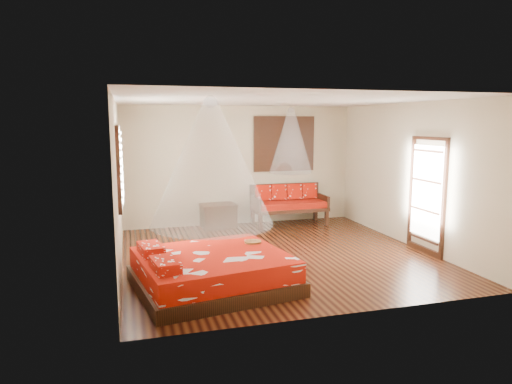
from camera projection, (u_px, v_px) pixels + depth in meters
The scene contains 10 objects.
room at pixel (277, 179), 8.21m from camera, with size 5.54×5.54×2.84m.
bed at pixel (212, 271), 6.72m from camera, with size 2.46×2.30×0.64m.
daybed at pixel (288, 202), 10.90m from camera, with size 1.76×0.78×0.94m.
storage_chest at pixel (218, 216), 10.54m from camera, with size 0.84×0.64×0.55m.
shutter_panel at pixel (284, 144), 11.01m from camera, with size 1.52×0.06×1.32m.
window_left at pixel (120, 166), 7.62m from camera, with size 0.10×1.74×1.34m.
glazed_door at pixel (427, 196), 8.42m from camera, with size 0.08×1.02×2.16m.
wine_tray at pixel (253, 239), 7.32m from camera, with size 0.27×0.27×0.22m.
mosquito_net_main at pixel (211, 163), 6.48m from camera, with size 1.78×1.78×1.80m, color white.
mosquito_net_daybed at pixel (291, 140), 10.55m from camera, with size 1.00×1.00×1.50m, color white.
Camera 1 is at (-2.59, -7.74, 2.42)m, focal length 32.00 mm.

